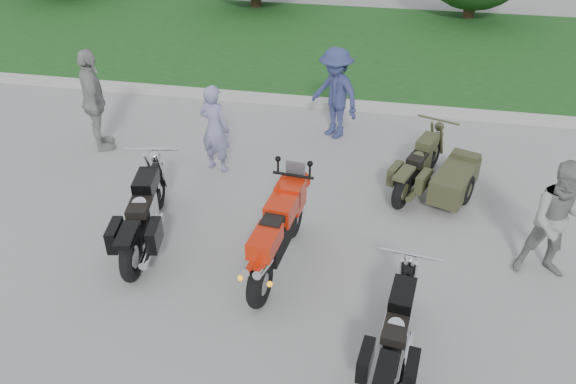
% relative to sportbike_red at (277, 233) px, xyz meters
% --- Properties ---
extents(ground, '(80.00, 80.00, 0.00)m').
position_rel_sportbike_red_xyz_m(ground, '(-0.54, -0.41, -0.60)').
color(ground, '#9C9C97').
rests_on(ground, ground).
extents(curb, '(60.00, 0.30, 0.15)m').
position_rel_sportbike_red_xyz_m(curb, '(-0.54, 5.59, -0.53)').
color(curb, '#B4B1A9').
rests_on(curb, ground).
extents(grass_strip, '(60.00, 8.00, 0.14)m').
position_rel_sportbike_red_xyz_m(grass_strip, '(-0.54, 9.74, -0.53)').
color(grass_strip, '#296321').
rests_on(grass_strip, ground).
extents(sportbike_red, '(0.50, 2.17, 1.03)m').
position_rel_sportbike_red_xyz_m(sportbike_red, '(0.00, 0.00, 0.00)').
color(sportbike_red, black).
rests_on(sportbike_red, ground).
extents(cruiser_left, '(0.68, 2.35, 0.91)m').
position_rel_sportbike_red_xyz_m(cruiser_left, '(-2.00, 0.18, -0.14)').
color(cruiser_left, black).
rests_on(cruiser_left, ground).
extents(cruiser_right, '(0.46, 2.11, 0.81)m').
position_rel_sportbike_red_xyz_m(cruiser_right, '(1.62, -1.39, -0.19)').
color(cruiser_right, black).
rests_on(cruiser_right, ground).
extents(cruiser_sidecar, '(1.45, 2.02, 0.81)m').
position_rel_sportbike_red_xyz_m(cruiser_sidecar, '(2.21, 2.35, -0.22)').
color(cruiser_sidecar, black).
rests_on(cruiser_sidecar, ground).
extents(person_stripe, '(0.67, 0.54, 1.59)m').
position_rel_sportbike_red_xyz_m(person_stripe, '(-1.63, 2.48, 0.19)').
color(person_stripe, '#8083AE').
rests_on(person_stripe, ground).
extents(person_grey, '(0.84, 0.66, 1.72)m').
position_rel_sportbike_red_xyz_m(person_grey, '(3.61, 0.61, 0.25)').
color(person_grey, gray).
rests_on(person_grey, ground).
extents(person_denim, '(1.32, 1.24, 1.79)m').
position_rel_sportbike_red_xyz_m(person_denim, '(0.24, 4.20, 0.29)').
color(person_denim, navy).
rests_on(person_denim, ground).
extents(person_back, '(0.99, 1.21, 1.93)m').
position_rel_sportbike_red_xyz_m(person_back, '(-4.04, 2.83, 0.36)').
color(person_back, '#9A9C96').
rests_on(person_back, ground).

